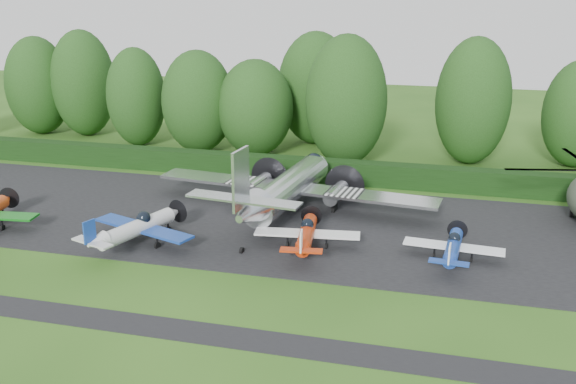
% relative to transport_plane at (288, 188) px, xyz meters
% --- Properties ---
extents(ground, '(160.00, 160.00, 0.00)m').
position_rel_transport_plane_xyz_m(ground, '(-3.00, -12.23, -2.01)').
color(ground, '#224814').
rests_on(ground, ground).
extents(apron, '(70.00, 18.00, 0.01)m').
position_rel_transport_plane_xyz_m(apron, '(-3.00, -2.23, -2.01)').
color(apron, black).
rests_on(apron, ground).
extents(taxiway_verge, '(70.00, 2.00, 0.00)m').
position_rel_transport_plane_xyz_m(taxiway_verge, '(-3.00, -18.23, -2.01)').
color(taxiway_verge, black).
rests_on(taxiway_verge, ground).
extents(hedgerow, '(90.00, 1.60, 2.00)m').
position_rel_transport_plane_xyz_m(hedgerow, '(-3.00, 8.77, -2.01)').
color(hedgerow, black).
rests_on(hedgerow, ground).
extents(transport_plane, '(22.48, 17.24, 7.20)m').
position_rel_transport_plane_xyz_m(transport_plane, '(0.00, 0.00, 0.00)').
color(transport_plane, silver).
rests_on(transport_plane, ground).
extents(light_plane_white, '(7.88, 8.29, 3.03)m').
position_rel_transport_plane_xyz_m(light_plane_white, '(-8.18, -8.60, -0.75)').
color(light_plane_white, silver).
rests_on(light_plane_white, ground).
extents(light_plane_orange, '(6.96, 7.32, 2.68)m').
position_rel_transport_plane_xyz_m(light_plane_orange, '(2.93, -6.51, -0.89)').
color(light_plane_orange, '#BC2D0B').
rests_on(light_plane_orange, ground).
extents(light_plane_blue, '(6.25, 6.57, 2.40)m').
position_rel_transport_plane_xyz_m(light_plane_blue, '(12.27, -6.11, -1.01)').
color(light_plane_blue, navy).
rests_on(light_plane_blue, ground).
extents(tree_1, '(7.62, 7.62, 9.70)m').
position_rel_transport_plane_xyz_m(tree_1, '(-7.51, 16.19, 2.83)').
color(tree_1, black).
rests_on(tree_1, ground).
extents(tree_3, '(7.40, 7.40, 10.47)m').
position_rel_transport_plane_xyz_m(tree_3, '(-13.58, 16.06, 3.22)').
color(tree_3, black).
rests_on(tree_3, ground).
extents(tree_5, '(7.10, 7.10, 11.95)m').
position_rel_transport_plane_xyz_m(tree_5, '(-28.98, 20.02, 3.95)').
color(tree_5, black).
rests_on(tree_5, ground).
extents(tree_6, '(7.72, 7.72, 12.43)m').
position_rel_transport_plane_xyz_m(tree_6, '(1.90, 14.77, 4.19)').
color(tree_6, black).
rests_on(tree_6, ground).
extents(tree_7, '(7.27, 7.27, 11.16)m').
position_rel_transport_plane_xyz_m(tree_7, '(-34.53, 19.52, 3.56)').
color(tree_7, black).
rests_on(tree_7, ground).
extents(tree_9, '(7.04, 7.04, 12.16)m').
position_rel_transport_plane_xyz_m(tree_9, '(13.49, 18.25, 4.06)').
color(tree_9, black).
rests_on(tree_9, ground).
extents(tree_10, '(6.22, 6.22, 10.47)m').
position_rel_transport_plane_xyz_m(tree_10, '(-21.01, 17.08, 3.21)').
color(tree_10, black).
rests_on(tree_10, ground).
extents(tree_11, '(8.13, 8.13, 12.05)m').
position_rel_transport_plane_xyz_m(tree_11, '(-2.71, 22.63, 4.01)').
color(tree_11, black).
rests_on(tree_11, ground).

